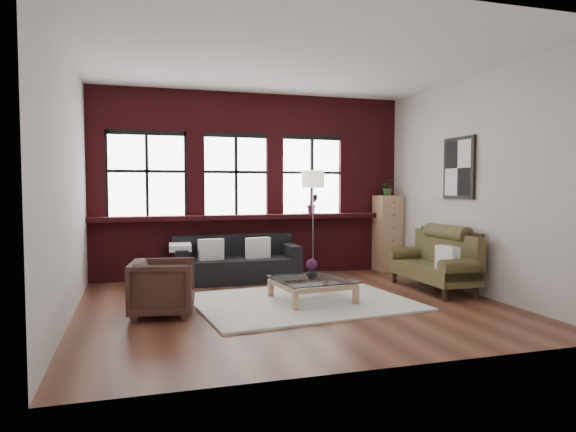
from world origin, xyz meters
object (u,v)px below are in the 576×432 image
object	(u,v)px
floor_lamp	(313,219)
armchair	(163,288)
drawer_chest	(387,233)
coffee_table	(312,291)
vintage_settee	(432,261)
dark_sofa	(237,259)
vase	(312,273)

from	to	relation	value
floor_lamp	armchair	bearing A→B (deg)	-140.55
drawer_chest	floor_lamp	distance (m)	1.52
coffee_table	vintage_settee	bearing A→B (deg)	6.57
dark_sofa	floor_lamp	world-z (taller)	floor_lamp
armchair	drawer_chest	world-z (taller)	drawer_chest
coffee_table	vase	world-z (taller)	vase
vase	floor_lamp	size ratio (longest dim) A/B	0.08
vintage_settee	drawer_chest	xyz separation A→B (m)	(0.21, 1.84, 0.26)
armchair	drawer_chest	size ratio (longest dim) A/B	0.54
armchair	coffee_table	bearing A→B (deg)	-75.59
vase	coffee_table	bearing A→B (deg)	-153.43
dark_sofa	coffee_table	xyz separation A→B (m)	(0.69, -1.80, -0.21)
dark_sofa	vintage_settee	xyz separation A→B (m)	(2.70, -1.57, 0.08)
vintage_settee	coffee_table	world-z (taller)	vintage_settee
dark_sofa	armchair	xyz separation A→B (m)	(-1.30, -2.00, -0.03)
dark_sofa	vintage_settee	size ratio (longest dim) A/B	1.22
coffee_table	drawer_chest	size ratio (longest dim) A/B	0.70
vintage_settee	dark_sofa	bearing A→B (deg)	149.83
vintage_settee	floor_lamp	bearing A→B (deg)	125.20
dark_sofa	armchair	world-z (taller)	dark_sofa
vase	drawer_chest	bearing A→B (deg)	43.00
coffee_table	vase	xyz separation A→B (m)	(0.00, 0.00, 0.24)
drawer_chest	floor_lamp	size ratio (longest dim) A/B	0.70
vase	floor_lamp	distance (m)	2.25
armchair	vase	world-z (taller)	armchair
dark_sofa	armchair	distance (m)	2.38
vase	drawer_chest	world-z (taller)	drawer_chest
armchair	floor_lamp	distance (m)	3.58
dark_sofa	drawer_chest	xyz separation A→B (m)	(2.91, 0.27, 0.33)
dark_sofa	coffee_table	world-z (taller)	dark_sofa
coffee_table	drawer_chest	distance (m)	3.09
armchair	floor_lamp	world-z (taller)	floor_lamp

